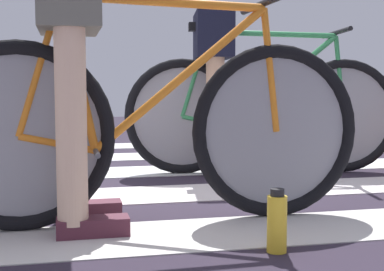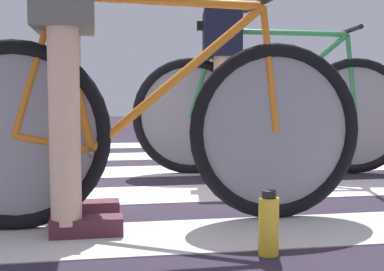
% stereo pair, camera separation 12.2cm
% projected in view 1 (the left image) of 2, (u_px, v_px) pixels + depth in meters
% --- Properties ---
extents(ground, '(18.00, 14.00, 0.02)m').
position_uv_depth(ground, '(93.00, 190.00, 2.92)').
color(ground, '#29222F').
extents(crosswalk_markings, '(5.41, 4.25, 0.00)m').
position_uv_depth(crosswalk_markings, '(84.00, 184.00, 3.03)').
color(crosswalk_markings, silver).
rests_on(crosswalk_markings, ground).
extents(bicycle_1_of_2, '(1.74, 0.52, 0.93)m').
position_uv_depth(bicycle_1_of_2, '(153.00, 127.00, 2.13)').
color(bicycle_1_of_2, black).
rests_on(bicycle_1_of_2, ground).
extents(cyclist_1_of_2, '(0.31, 0.41, 1.03)m').
position_uv_depth(cyclist_1_of_2, '(71.00, 54.00, 2.03)').
color(cyclist_1_of_2, beige).
rests_on(cyclist_1_of_2, ground).
extents(bicycle_2_of_2, '(1.72, 0.54, 0.93)m').
position_uv_depth(bicycle_2_of_2, '(263.00, 112.00, 3.40)').
color(bicycle_2_of_2, black).
rests_on(bicycle_2_of_2, ground).
extents(cyclist_2_of_2, '(0.37, 0.44, 1.00)m').
position_uv_depth(cyclist_2_of_2, '(214.00, 70.00, 3.35)').
color(cyclist_2_of_2, tan).
rests_on(cyclist_2_of_2, ground).
extents(water_bottle, '(0.07, 0.07, 0.21)m').
position_uv_depth(water_bottle, '(277.00, 222.00, 1.78)').
color(water_bottle, gold).
rests_on(water_bottle, ground).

